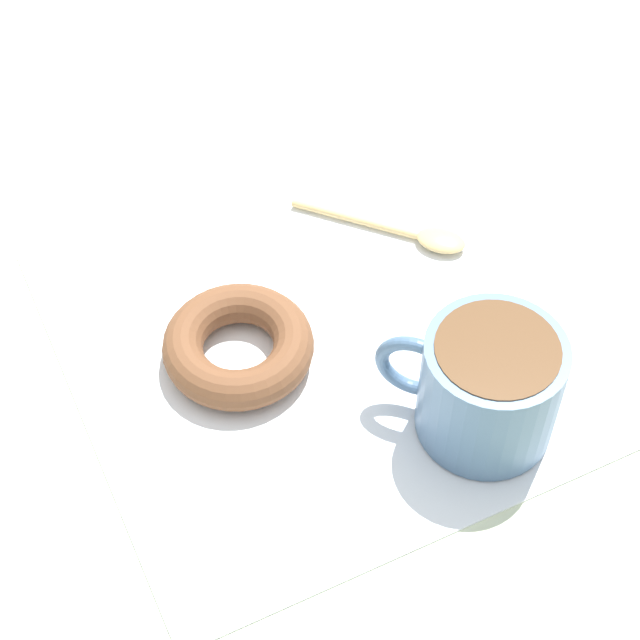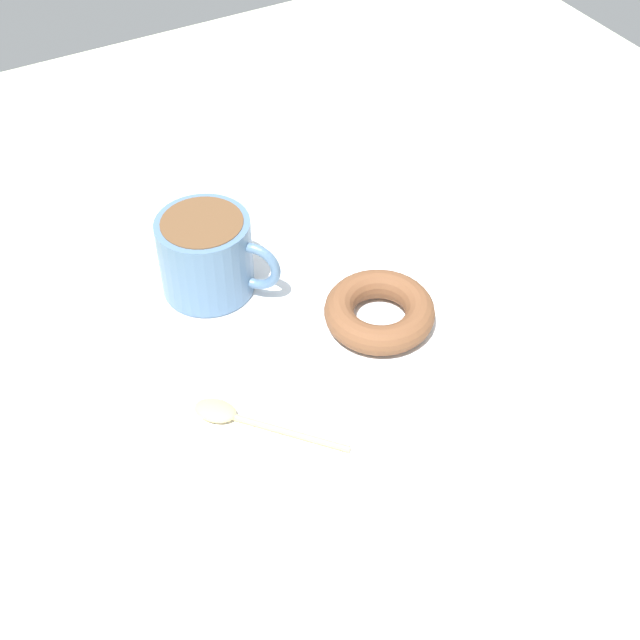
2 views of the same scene
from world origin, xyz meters
The scene contains 5 objects.
ground_plane centered at (0.00, 0.00, -1.00)cm, with size 120.00×120.00×2.00cm, color beige.
napkin centered at (-0.88, 2.91, 0.15)cm, with size 32.95×32.95×0.30cm, color white.
coffee_cup centered at (9.81, 8.78, 4.31)cm, with size 10.02×9.61×7.73cm.
donut centered at (-1.92, -2.60, 1.65)cm, with size 10.01×10.01×2.70cm, color brown.
spoon centered at (-5.97, 13.50, 0.70)cm, with size 10.96×10.01×0.90cm.
Camera 2 is at (-49.38, 29.74, 57.28)cm, focal length 50.00 mm.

